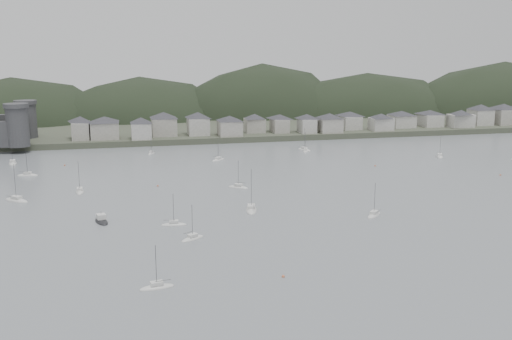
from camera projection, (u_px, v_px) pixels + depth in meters
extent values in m
plane|color=slate|center=(330.00, 261.00, 134.47)|extent=(900.00, 900.00, 0.00)
cube|color=#383D2D|center=(186.00, 114.00, 415.25)|extent=(900.00, 250.00, 3.00)
ellipsoid|color=black|center=(16.00, 141.00, 370.94)|extent=(138.98, 92.48, 81.13)
ellipsoid|color=black|center=(141.00, 136.00, 389.31)|extent=(132.08, 90.41, 79.74)
ellipsoid|color=black|center=(262.00, 136.00, 408.44)|extent=(133.88, 88.37, 101.41)
ellipsoid|color=black|center=(365.00, 130.00, 419.97)|extent=(165.81, 81.78, 82.55)
ellipsoid|color=black|center=(499.00, 129.00, 442.46)|extent=(177.60, 96.61, 102.57)
cylinder|color=#38373A|center=(18.00, 127.00, 269.65)|extent=(10.00, 10.00, 18.00)
cylinder|color=#38373A|center=(27.00, 121.00, 296.43)|extent=(10.00, 10.00, 17.00)
cube|color=#38373A|center=(23.00, 130.00, 283.60)|extent=(3.50, 30.00, 12.00)
cube|color=gray|center=(81.00, 131.00, 291.85)|extent=(8.34, 12.91, 8.59)
pyramid|color=#2A292F|center=(80.00, 119.00, 290.66)|extent=(15.78, 15.78, 3.01)
cube|color=gray|center=(105.00, 130.00, 293.87)|extent=(13.68, 13.35, 8.36)
pyramid|color=#2A292F|center=(104.00, 119.00, 292.71)|extent=(20.07, 20.07, 2.93)
cube|color=#9B9892|center=(141.00, 131.00, 292.80)|extent=(9.78, 10.20, 8.08)
pyramid|color=#2A292F|center=(141.00, 120.00, 291.68)|extent=(14.83, 14.83, 2.83)
cube|color=gray|center=(164.00, 127.00, 304.56)|extent=(12.59, 13.33, 9.09)
pyramid|color=#2A292F|center=(164.00, 115.00, 303.30)|extent=(19.24, 19.24, 3.18)
cube|color=#9B9892|center=(198.00, 126.00, 307.08)|extent=(10.74, 12.17, 8.87)
pyramid|color=#2A292F|center=(198.00, 115.00, 305.85)|extent=(17.01, 17.01, 3.10)
cube|color=gray|center=(230.00, 128.00, 304.44)|extent=(11.63, 12.09, 7.69)
pyramid|color=#2A292F|center=(230.00, 118.00, 303.37)|extent=(17.61, 17.61, 2.69)
cube|color=gray|center=(255.00, 125.00, 316.14)|extent=(10.37, 9.35, 7.44)
pyramid|color=#2A292F|center=(255.00, 116.00, 315.10)|extent=(14.65, 14.65, 2.60)
cube|color=gray|center=(280.00, 125.00, 316.86)|extent=(8.24, 12.20, 7.22)
pyramid|color=#2A292F|center=(280.00, 117.00, 315.85)|extent=(15.17, 15.17, 2.53)
cube|color=#9B9892|center=(307.00, 126.00, 314.93)|extent=(8.06, 10.91, 7.46)
pyramid|color=#2A292F|center=(307.00, 116.00, 313.89)|extent=(14.08, 14.08, 2.61)
cube|color=gray|center=(329.00, 125.00, 316.24)|extent=(11.73, 11.78, 7.66)
pyramid|color=#2A292F|center=(330.00, 116.00, 315.17)|extent=(17.46, 17.46, 2.68)
cube|color=#9B9892|center=(350.00, 122.00, 329.19)|extent=(10.19, 13.02, 7.33)
pyramid|color=#2A292F|center=(350.00, 114.00, 328.17)|extent=(17.23, 17.23, 2.57)
cube|color=#9B9892|center=(381.00, 124.00, 324.13)|extent=(11.70, 9.81, 6.88)
pyramid|color=#2A292F|center=(381.00, 116.00, 323.18)|extent=(15.97, 15.97, 2.41)
cube|color=#9B9892|center=(401.00, 121.00, 336.30)|extent=(12.83, 12.48, 7.00)
pyramid|color=#2A292F|center=(402.00, 113.00, 335.33)|extent=(18.79, 18.79, 2.45)
cube|color=#9B9892|center=(430.00, 120.00, 340.89)|extent=(11.07, 13.50, 6.97)
pyramid|color=#2A292F|center=(430.00, 112.00, 339.92)|extent=(18.25, 18.25, 2.44)
cube|color=#9B9892|center=(461.00, 121.00, 336.92)|extent=(13.75, 9.12, 7.34)
pyramid|color=#2A292F|center=(461.00, 112.00, 335.91)|extent=(16.97, 16.97, 2.57)
cube|color=#9B9892|center=(480.00, 117.00, 346.45)|extent=(11.37, 11.57, 9.05)
pyramid|color=#2A292F|center=(481.00, 107.00, 345.19)|extent=(17.03, 17.03, 3.17)
cube|color=gray|center=(503.00, 117.00, 349.18)|extent=(12.07, 13.43, 9.09)
pyramid|color=#2A292F|center=(504.00, 106.00, 347.92)|extent=(18.93, 18.93, 3.18)
ellipsoid|color=silver|center=(174.00, 225.00, 161.20)|extent=(7.27, 3.13, 1.41)
cube|color=silver|center=(174.00, 222.00, 160.99)|extent=(2.64, 1.85, 0.70)
cylinder|color=#3F3F42|center=(173.00, 209.00, 160.26)|extent=(0.12, 0.12, 8.80)
cylinder|color=#3F3F42|center=(169.00, 220.00, 160.45)|extent=(3.15, 0.50, 0.10)
ellipsoid|color=silver|center=(28.00, 176.00, 223.46)|extent=(8.14, 3.89, 1.56)
cube|color=silver|center=(28.00, 173.00, 223.23)|extent=(3.00, 2.19, 0.70)
cylinder|color=#3F3F42|center=(27.00, 163.00, 222.42)|extent=(0.12, 0.12, 9.77)
cylinder|color=#3F3F42|center=(23.00, 172.00, 222.57)|extent=(3.48, 0.74, 0.10)
ellipsoid|color=silver|center=(151.00, 154.00, 269.51)|extent=(4.43, 6.54, 1.26)
cube|color=silver|center=(151.00, 152.00, 269.32)|extent=(2.17, 2.57, 0.70)
cylinder|color=#3F3F42|center=(151.00, 145.00, 268.67)|extent=(0.12, 0.12, 7.85)
cylinder|color=#3F3F42|center=(153.00, 151.00, 268.33)|extent=(1.26, 2.61, 0.10)
ellipsoid|color=silver|center=(238.00, 188.00, 204.16)|extent=(7.53, 6.67, 1.53)
cube|color=silver|center=(238.00, 185.00, 203.94)|extent=(3.15, 2.98, 0.70)
cylinder|color=#3F3F42|center=(238.00, 174.00, 203.14)|extent=(0.12, 0.12, 9.57)
cylinder|color=#3F3F42|center=(241.00, 182.00, 204.88)|extent=(2.77, 2.21, 0.10)
ellipsoid|color=silver|center=(218.00, 160.00, 253.90)|extent=(7.52, 7.14, 1.57)
cube|color=silver|center=(218.00, 158.00, 253.68)|extent=(3.20, 3.13, 0.70)
cylinder|color=#3F3F42|center=(218.00, 149.00, 252.86)|extent=(0.12, 0.12, 9.83)
cylinder|color=#3F3F42|center=(215.00, 156.00, 254.24)|extent=(2.69, 2.45, 0.10)
ellipsoid|color=silver|center=(251.00, 210.00, 175.86)|extent=(5.36, 10.53, 2.01)
cube|color=silver|center=(251.00, 206.00, 175.59)|extent=(2.94, 3.93, 0.70)
cylinder|color=#3F3F42|center=(251.00, 189.00, 174.54)|extent=(0.12, 0.12, 12.58)
cylinder|color=#3F3F42|center=(254.00, 206.00, 173.88)|extent=(1.10, 4.44, 0.10)
ellipsoid|color=silver|center=(440.00, 157.00, 261.79)|extent=(6.01, 8.84, 1.70)
cube|color=silver|center=(440.00, 154.00, 261.55)|extent=(2.94, 3.48, 0.70)
cylinder|color=#3F3F42|center=(440.00, 145.00, 260.67)|extent=(0.12, 0.12, 10.60)
cylinder|color=#3F3F42|center=(437.00, 153.00, 262.62)|extent=(1.68, 3.51, 0.10)
ellipsoid|color=silver|center=(374.00, 216.00, 170.32)|extent=(7.27, 7.14, 1.54)
cube|color=silver|center=(374.00, 212.00, 170.10)|extent=(3.12, 3.10, 0.70)
cylinder|color=#3F3F42|center=(375.00, 199.00, 169.30)|extent=(0.12, 0.12, 9.65)
cylinder|color=#3F3F42|center=(379.00, 211.00, 169.29)|extent=(2.57, 2.49, 0.10)
ellipsoid|color=silver|center=(193.00, 239.00, 149.46)|extent=(7.22, 5.85, 1.43)
cube|color=silver|center=(193.00, 235.00, 149.25)|extent=(2.95, 2.69, 0.70)
cylinder|color=#3F3F42|center=(192.00, 222.00, 148.51)|extent=(0.12, 0.12, 8.93)
cylinder|color=#3F3F42|center=(188.00, 233.00, 149.58)|extent=(2.74, 1.86, 0.10)
ellipsoid|color=silver|center=(304.00, 150.00, 279.01)|extent=(5.73, 8.84, 1.69)
cube|color=silver|center=(304.00, 148.00, 278.78)|extent=(2.85, 3.44, 0.70)
cylinder|color=#3F3F42|center=(305.00, 139.00, 277.90)|extent=(0.12, 0.12, 10.56)
cylinder|color=#3F3F42|center=(305.00, 146.00, 280.13)|extent=(1.55, 3.55, 0.10)
ellipsoid|color=silver|center=(157.00, 288.00, 119.05)|extent=(7.48, 3.31, 1.45)
cube|color=silver|center=(157.00, 283.00, 118.84)|extent=(2.73, 1.93, 0.70)
cylinder|color=#3F3F42|center=(156.00, 266.00, 118.09)|extent=(0.12, 0.12, 9.04)
cylinder|color=#3F3F42|center=(163.00, 280.00, 118.84)|extent=(3.23, 0.56, 0.10)
ellipsoid|color=silver|center=(80.00, 192.00, 198.12)|extent=(3.18, 8.53, 1.68)
cube|color=silver|center=(80.00, 189.00, 197.88)|extent=(2.02, 3.04, 0.70)
cylinder|color=#3F3F42|center=(79.00, 176.00, 197.01)|extent=(0.12, 0.12, 10.49)
cylinder|color=#3F3F42|center=(79.00, 188.00, 196.31)|extent=(0.33, 3.77, 0.10)
ellipsoid|color=silver|center=(17.00, 201.00, 186.55)|extent=(9.24, 8.47, 1.90)
cube|color=silver|center=(16.00, 197.00, 186.29)|extent=(3.90, 3.75, 0.70)
cylinder|color=#3F3F42|center=(15.00, 182.00, 185.29)|extent=(0.12, 0.12, 11.90)
cylinder|color=#3F3F42|center=(11.00, 197.00, 184.83)|extent=(3.34, 2.84, 0.10)
ellipsoid|color=silver|center=(13.00, 164.00, 246.51)|extent=(4.46, 9.97, 1.92)
cube|color=silver|center=(13.00, 161.00, 246.25)|extent=(2.59, 3.64, 0.70)
cylinder|color=#3F3F42|center=(12.00, 149.00, 245.24)|extent=(0.12, 0.12, 12.03)
cylinder|color=#3F3F42|center=(11.00, 160.00, 244.45)|extent=(0.74, 4.30, 0.10)
ellipsoid|color=silver|center=(305.00, 151.00, 275.22)|extent=(4.39, 7.55, 1.44)
cube|color=silver|center=(305.00, 149.00, 275.01)|extent=(2.28, 2.88, 0.70)
cylinder|color=#3F3F42|center=(305.00, 142.00, 274.26)|extent=(0.12, 0.12, 8.99)
cylinder|color=#3F3F42|center=(304.00, 148.00, 275.98)|extent=(1.09, 3.11, 0.10)
ellipsoid|color=black|center=(102.00, 222.00, 164.19)|extent=(5.11, 8.82, 1.83)
cube|color=silver|center=(101.00, 216.00, 163.87)|extent=(2.91, 3.03, 1.40)
cylinder|color=#3F3F42|center=(101.00, 213.00, 163.68)|extent=(0.10, 0.10, 1.20)
sphere|color=#CA6943|center=(375.00, 166.00, 241.39)|extent=(0.70, 0.70, 0.70)
sphere|color=#CA6943|center=(158.00, 186.00, 206.41)|extent=(0.70, 0.70, 0.70)
sphere|color=#CA6943|center=(283.00, 276.00, 124.76)|extent=(0.70, 0.70, 0.70)
sphere|color=#CA6943|center=(65.00, 165.00, 242.52)|extent=(0.70, 0.70, 0.70)
sphere|color=#CA6943|center=(500.00, 175.00, 224.00)|extent=(0.70, 0.70, 0.70)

